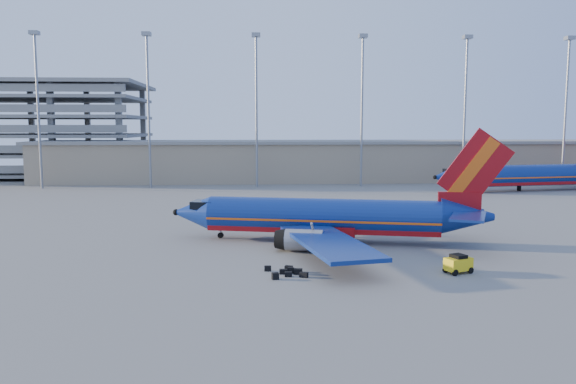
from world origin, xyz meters
name	(u,v)px	position (x,y,z in m)	size (l,w,h in m)	color
ground	(305,232)	(0.00, 0.00, 0.00)	(220.00, 220.00, 0.00)	slate
terminal_building	(327,160)	(10.00, 58.00, 4.32)	(122.00, 16.00, 8.50)	gray
parking_garage	(10,125)	(-62.00, 74.05, 11.73)	(62.00, 32.00, 21.40)	slate
light_mast_row	(310,94)	(5.00, 46.00, 17.55)	(101.60, 1.60, 28.65)	gray
aircraft_main	(330,218)	(2.01, -5.55, 2.43)	(33.16, 31.54, 11.38)	navy
aircraft_second	(524,175)	(42.78, 36.76, 2.80)	(35.92, 13.89, 12.22)	navy
baggage_tug	(458,263)	(10.46, -18.19, 0.78)	(2.40, 1.96, 1.50)	yellow
luggage_pile	(288,272)	(-2.99, -17.90, 0.22)	(3.34, 2.85, 0.51)	black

